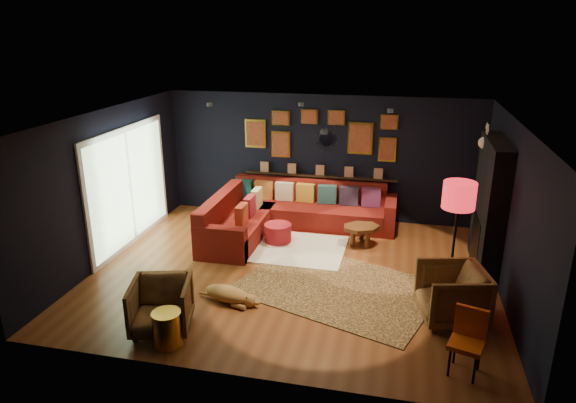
% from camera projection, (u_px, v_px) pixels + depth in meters
% --- Properties ---
extents(floor, '(6.50, 6.50, 0.00)m').
position_uv_depth(floor, '(293.00, 272.00, 8.57)').
color(floor, brown).
rests_on(floor, ground).
extents(room_walls, '(6.50, 6.50, 6.50)m').
position_uv_depth(room_walls, '(293.00, 181.00, 8.05)').
color(room_walls, black).
rests_on(room_walls, ground).
extents(sectional, '(3.41, 2.69, 0.86)m').
position_uv_depth(sectional, '(282.00, 215.00, 10.26)').
color(sectional, maroon).
rests_on(sectional, ground).
extents(ledge, '(3.20, 0.12, 0.04)m').
position_uv_depth(ledge, '(320.00, 176.00, 10.74)').
color(ledge, black).
rests_on(ledge, room_walls).
extents(gallery_wall, '(3.15, 0.04, 1.02)m').
position_uv_depth(gallery_wall, '(321.00, 134.00, 10.49)').
color(gallery_wall, gold).
rests_on(gallery_wall, room_walls).
extents(sunburst_mirror, '(0.47, 0.16, 0.47)m').
position_uv_depth(sunburst_mirror, '(326.00, 139.00, 10.50)').
color(sunburst_mirror, silver).
rests_on(sunburst_mirror, room_walls).
extents(fireplace, '(0.31, 1.60, 2.20)m').
position_uv_depth(fireplace, '(488.00, 211.00, 8.42)').
color(fireplace, black).
rests_on(fireplace, ground).
extents(deer_head, '(0.50, 0.28, 0.45)m').
position_uv_depth(deer_head, '(495.00, 143.00, 8.53)').
color(deer_head, white).
rests_on(deer_head, fireplace).
extents(sliding_door, '(0.06, 2.80, 2.20)m').
position_uv_depth(sliding_door, '(129.00, 187.00, 9.43)').
color(sliding_door, white).
rests_on(sliding_door, ground).
extents(ceiling_spots, '(3.30, 2.50, 0.06)m').
position_uv_depth(ceiling_spots, '(303.00, 112.00, 8.47)').
color(ceiling_spots, black).
rests_on(ceiling_spots, room_walls).
extents(shag_rug, '(2.10, 1.54, 0.03)m').
position_uv_depth(shag_rug, '(288.00, 248.00, 9.47)').
color(shag_rug, white).
rests_on(shag_rug, ground).
extents(leopard_rug, '(3.44, 2.93, 0.02)m').
position_uv_depth(leopard_rug, '(337.00, 287.00, 8.07)').
color(leopard_rug, tan).
rests_on(leopard_rug, ground).
extents(coffee_table, '(0.86, 0.77, 0.36)m').
position_uv_depth(coffee_table, '(361.00, 229.00, 9.54)').
color(coffee_table, '#5A3417').
rests_on(coffee_table, shag_rug).
extents(pouf, '(0.51, 0.51, 0.34)m').
position_uv_depth(pouf, '(278.00, 233.00, 9.70)').
color(pouf, maroon).
rests_on(pouf, shag_rug).
extents(armchair_left, '(0.93, 0.89, 0.79)m').
position_uv_depth(armchair_left, '(161.00, 304.00, 6.83)').
color(armchair_left, '#C98846').
rests_on(armchair_left, ground).
extents(armchair_right, '(0.96, 1.00, 0.87)m').
position_uv_depth(armchair_right, '(452.00, 292.00, 7.06)').
color(armchair_right, '#C98846').
rests_on(armchair_right, ground).
extents(gold_stool, '(0.38, 0.38, 0.47)m').
position_uv_depth(gold_stool, '(167.00, 329.00, 6.56)').
color(gold_stool, gold).
rests_on(gold_stool, ground).
extents(orange_chair, '(0.47, 0.47, 0.80)m').
position_uv_depth(orange_chair, '(468.00, 336.00, 5.99)').
color(orange_chair, black).
rests_on(orange_chair, ground).
extents(floor_lamp, '(0.48, 0.48, 1.76)m').
position_uv_depth(floor_lamp, '(459.00, 200.00, 7.51)').
color(floor_lamp, black).
rests_on(floor_lamp, ground).
extents(dog, '(1.10, 0.73, 0.32)m').
position_uv_depth(dog, '(227.00, 291.00, 7.60)').
color(dog, tan).
rests_on(dog, leopard_rug).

